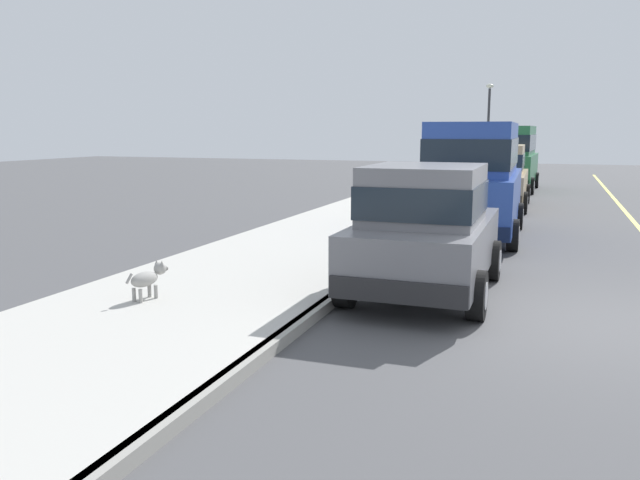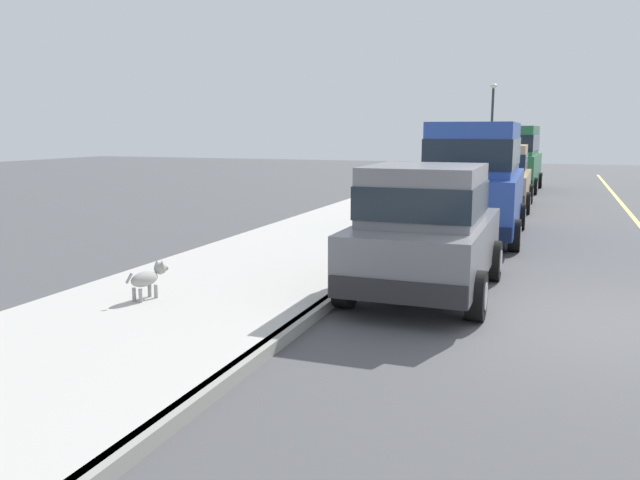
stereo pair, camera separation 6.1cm
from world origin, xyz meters
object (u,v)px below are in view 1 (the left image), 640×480
(car_tan_sedan, at_px, (495,176))
(dog_grey, at_px, (148,278))
(car_blue_van, at_px, (473,174))
(car_grey_hatchback, at_px, (425,228))
(street_lamp, at_px, (488,119))
(car_green_van, at_px, (510,155))

(car_tan_sedan, bearing_deg, dog_grey, -104.01)
(car_blue_van, bearing_deg, dog_grey, -114.09)
(car_grey_hatchback, distance_m, street_lamp, 23.42)
(street_lamp, bearing_deg, car_grey_hatchback, -86.53)
(car_grey_hatchback, xyz_separation_m, car_green_van, (0.03, 17.38, 0.42))
(car_grey_hatchback, bearing_deg, car_green_van, 89.89)
(car_blue_van, relative_size, dog_grey, 6.57)
(car_green_van, distance_m, street_lamp, 6.28)
(car_grey_hatchback, bearing_deg, street_lamp, 93.47)
(car_tan_sedan, height_order, car_green_van, car_green_van)
(car_tan_sedan, height_order, street_lamp, street_lamp)
(car_green_van, height_order, dog_grey, car_green_van)
(car_grey_hatchback, distance_m, car_blue_van, 5.43)
(dog_grey, height_order, street_lamp, street_lamp)
(dog_grey, bearing_deg, street_lamp, 85.73)
(car_green_van, bearing_deg, car_tan_sedan, -90.13)
(car_tan_sedan, relative_size, street_lamp, 1.05)
(car_grey_hatchback, relative_size, dog_grey, 5.07)
(car_grey_hatchback, distance_m, dog_grey, 3.91)
(car_blue_van, bearing_deg, car_tan_sedan, 90.06)
(car_grey_hatchback, distance_m, car_green_van, 17.38)
(car_blue_van, relative_size, car_green_van, 1.00)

